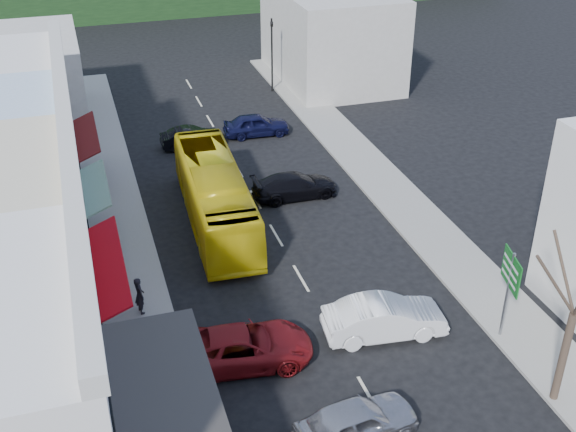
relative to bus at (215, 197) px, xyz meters
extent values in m
plane|color=black|center=(2.60, -10.13, -1.55)|extent=(120.00, 120.00, 0.00)
cube|color=gray|center=(-4.90, -0.13, -1.48)|extent=(3.00, 52.00, 0.15)
cube|color=gray|center=(10.10, -0.13, -1.48)|extent=(3.00, 52.00, 0.15)
cube|color=#5C1110|center=(-5.80, -15.63, 1.50)|extent=(1.30, 7.65, 0.08)
cube|color=#B00610|center=(-5.80, -7.13, 1.50)|extent=(1.30, 6.80, 0.08)
cube|color=#A6C1D9|center=(-9.90, -0.13, 2.45)|extent=(7.00, 6.00, 8.00)
cube|color=#195926|center=(-5.80, -0.13, 1.50)|extent=(1.30, 5.10, 0.08)
cube|color=silver|center=(-9.90, 6.37, 2.45)|extent=(7.00, 7.00, 8.00)
cube|color=#5C1110|center=(-5.80, 6.37, 1.50)|extent=(1.30, 5.95, 0.08)
cube|color=#B7B2A8|center=(-9.40, 16.87, 1.45)|extent=(8.00, 10.00, 6.00)
cube|color=#B7B2A8|center=(13.60, 19.87, 1.95)|extent=(8.00, 12.00, 7.00)
imported|color=yellow|center=(0.00, 0.00, 0.00)|extent=(3.03, 11.70, 3.10)
imported|color=#ADADB2|center=(1.37, -15.80, -0.85)|extent=(4.60, 2.37, 1.40)
imported|color=white|center=(4.55, -10.96, -0.85)|extent=(4.57, 2.26, 1.40)
imported|color=maroon|center=(-1.35, -10.91, -0.85)|extent=(4.79, 2.43, 1.40)
imported|color=black|center=(4.77, 1.56, -0.85)|extent=(4.53, 1.91, 1.40)
imported|color=black|center=(5.01, 10.54, -0.85)|extent=(4.48, 2.01, 1.40)
imported|color=black|center=(0.62, 9.97, -0.85)|extent=(4.43, 1.88, 1.40)
imported|color=black|center=(-4.72, -6.69, -0.55)|extent=(0.53, 0.68, 1.70)
camera|label=1|loc=(-6.12, -32.04, 17.21)|focal=45.00mm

